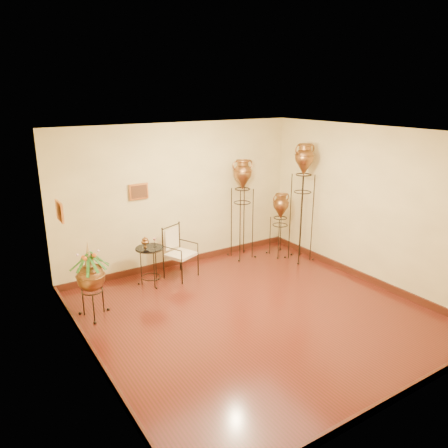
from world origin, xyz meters
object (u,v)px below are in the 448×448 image
side_table (150,265)px  planter_urn (91,275)px  amphora_tall (302,202)px  armchair (181,252)px  amphora_mid (242,209)px

side_table → planter_urn: bearing=-153.6°
amphora_tall → planter_urn: (-4.30, -0.09, -0.53)m
planter_urn → armchair: planter_urn is taller
armchair → side_table: bearing=157.0°
planter_urn → side_table: 1.39m
amphora_tall → amphora_mid: size_ratio=1.16×
amphora_mid → side_table: bearing=-173.2°
amphora_tall → amphora_mid: amphora_tall is taller
amphora_tall → amphora_mid: bearing=139.8°
amphora_tall → side_table: 3.24m
amphora_tall → planter_urn: bearing=-178.9°
amphora_tall → side_table: bearing=170.5°
planter_urn → armchair: 1.93m
amphora_mid → armchair: (-1.56, -0.26, -0.56)m
armchair → side_table: size_ratio=1.09×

